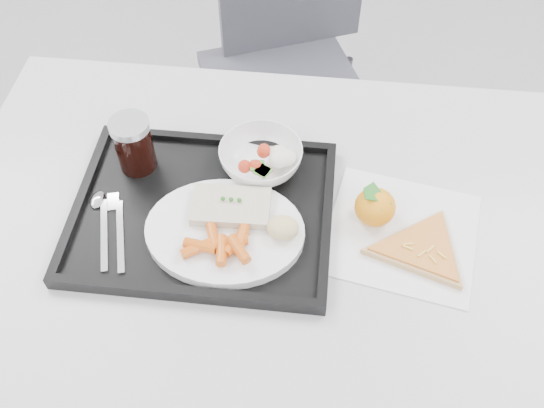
% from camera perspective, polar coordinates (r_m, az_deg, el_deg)
% --- Properties ---
extents(table, '(1.20, 0.80, 0.75)m').
position_cam_1_polar(table, '(1.11, 0.76, -3.98)').
color(table, '#BCBCBE').
rests_on(table, ground).
extents(chair, '(0.55, 0.56, 0.93)m').
position_cam_1_polar(chair, '(1.76, 1.51, 14.62)').
color(chair, '#383941').
rests_on(chair, ground).
extents(tray, '(0.45, 0.35, 0.03)m').
position_cam_1_polar(tray, '(1.07, -6.49, -0.78)').
color(tray, black).
rests_on(tray, table).
extents(dinner_plate, '(0.27, 0.27, 0.02)m').
position_cam_1_polar(dinner_plate, '(1.02, -4.46, -2.59)').
color(dinner_plate, white).
rests_on(dinner_plate, tray).
extents(fish_fillet, '(0.14, 0.09, 0.03)m').
position_cam_1_polar(fish_fillet, '(1.03, -3.88, -0.22)').
color(fish_fillet, beige).
rests_on(fish_fillet, dinner_plate).
extents(bread_roll, '(0.07, 0.06, 0.03)m').
position_cam_1_polar(bread_roll, '(1.00, 1.03, -2.25)').
color(bread_roll, beige).
rests_on(bread_roll, dinner_plate).
extents(salad_bowl, '(0.15, 0.15, 0.05)m').
position_cam_1_polar(salad_bowl, '(1.11, -1.05, 4.37)').
color(salad_bowl, white).
rests_on(salad_bowl, tray).
extents(cola_glass, '(0.07, 0.07, 0.11)m').
position_cam_1_polar(cola_glass, '(1.11, -12.90, 5.58)').
color(cola_glass, black).
rests_on(cola_glass, tray).
extents(cutlery, '(0.10, 0.17, 0.01)m').
position_cam_1_polar(cutlery, '(1.08, -15.22, -1.47)').
color(cutlery, silver).
rests_on(cutlery, tray).
extents(napkin, '(0.29, 0.28, 0.00)m').
position_cam_1_polar(napkin, '(1.07, 12.11, -2.71)').
color(napkin, white).
rests_on(napkin, table).
extents(tangerine, '(0.09, 0.09, 0.07)m').
position_cam_1_polar(tangerine, '(1.05, 9.67, -0.27)').
color(tangerine, orange).
rests_on(tangerine, napkin).
extents(pizza_slice, '(0.23, 0.23, 0.02)m').
position_cam_1_polar(pizza_slice, '(1.05, 13.90, -4.14)').
color(pizza_slice, tan).
rests_on(pizza_slice, napkin).
extents(carrot_pile, '(0.12, 0.08, 0.03)m').
position_cam_1_polar(carrot_pile, '(0.99, -4.70, -3.80)').
color(carrot_pile, '#CE5713').
rests_on(carrot_pile, dinner_plate).
extents(salad_contents, '(0.10, 0.08, 0.03)m').
position_cam_1_polar(salad_contents, '(1.09, 0.01, 4.35)').
color(salad_contents, '#B62D15').
rests_on(salad_contents, salad_bowl).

